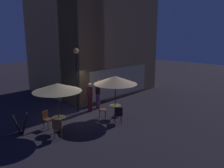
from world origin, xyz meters
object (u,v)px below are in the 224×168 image
at_px(menu_sandwich_board, 21,124).
at_px(cafe_chair_0, 46,118).
at_px(patron_standing_1, 90,97).
at_px(cafe_chair_2, 101,108).
at_px(cafe_chair_3, 118,114).
at_px(cafe_table_0, 59,121).
at_px(street_lamp_near_corner, 77,68).
at_px(cafe_chair_1, 58,127).
at_px(cafe_table_1, 115,109).
at_px(patio_umbrella_1, 115,80).
at_px(patron_standing_0, 98,94).
at_px(patio_umbrella_0, 57,87).

relative_size(menu_sandwich_board, cafe_chair_0, 1.01).
bearing_deg(patron_standing_1, cafe_chair_2, -114.62).
bearing_deg(cafe_chair_3, cafe_chair_2, 41.23).
distance_m(cafe_table_0, patron_standing_1, 3.32).
relative_size(street_lamp_near_corner, cafe_chair_3, 4.30).
bearing_deg(menu_sandwich_board, patron_standing_1, 21.90).
bearing_deg(cafe_chair_1, cafe_table_1, -53.16).
height_order(street_lamp_near_corner, menu_sandwich_board, street_lamp_near_corner).
height_order(cafe_table_1, patio_umbrella_1, patio_umbrella_1).
relative_size(patio_umbrella_1, cafe_chair_2, 2.63).
xyz_separation_m(patio_umbrella_1, cafe_chair_1, (-3.79, -0.03, -1.63)).
relative_size(cafe_chair_1, patron_standing_1, 0.52).
relative_size(menu_sandwich_board, cafe_table_0, 1.23).
relative_size(cafe_table_0, patron_standing_1, 0.41).
bearing_deg(cafe_chair_0, cafe_chair_2, 57.48).
bearing_deg(cafe_chair_3, street_lamp_near_corner, 44.00).
bearing_deg(patio_umbrella_1, cafe_chair_3, -125.89).
bearing_deg(patio_umbrella_1, cafe_chair_1, -179.61).
bearing_deg(patron_standing_0, patio_umbrella_0, 168.63).
relative_size(cafe_table_1, patio_umbrella_0, 0.30).
relative_size(street_lamp_near_corner, cafe_table_1, 5.32).
height_order(cafe_table_0, patron_standing_1, patron_standing_1).
bearing_deg(cafe_table_1, patio_umbrella_1, -90.00).
distance_m(menu_sandwich_board, cafe_chair_0, 1.22).
distance_m(street_lamp_near_corner, patron_standing_0, 2.28).
bearing_deg(cafe_chair_3, patron_standing_0, 16.13).
height_order(patio_umbrella_0, patron_standing_1, patio_umbrella_0).
relative_size(cafe_chair_1, patron_standing_0, 0.51).
relative_size(cafe_table_1, cafe_chair_1, 0.78).
bearing_deg(menu_sandwich_board, cafe_table_1, -0.20).
bearing_deg(cafe_chair_0, patron_standing_1, 82.48).
distance_m(street_lamp_near_corner, menu_sandwich_board, 4.44).
relative_size(patio_umbrella_0, patron_standing_0, 1.31).
xyz_separation_m(cafe_table_0, patron_standing_0, (3.79, 1.40, 0.42)).
relative_size(menu_sandwich_board, patio_umbrella_0, 0.38).
distance_m(cafe_table_0, cafe_chair_0, 0.83).
distance_m(street_lamp_near_corner, cafe_chair_1, 4.25).
bearing_deg(cafe_chair_1, patio_umbrella_0, 0.00).
distance_m(menu_sandwich_board, cafe_table_1, 5.03).
xyz_separation_m(cafe_chair_0, cafe_chair_1, (-0.24, -1.43, 0.01)).
bearing_deg(cafe_chair_1, cafe_chair_3, -65.42).
distance_m(menu_sandwich_board, cafe_chair_1, 1.99).
bearing_deg(cafe_chair_1, cafe_chair_2, -43.55).
bearing_deg(cafe_chair_2, cafe_table_0, -141.55).
xyz_separation_m(street_lamp_near_corner, cafe_table_1, (0.94, -2.28, -2.23)).
bearing_deg(cafe_chair_0, menu_sandwich_board, -121.84).
relative_size(cafe_chair_0, patron_standing_1, 0.51).
height_order(street_lamp_near_corner, patron_standing_1, street_lamp_near_corner).
bearing_deg(menu_sandwich_board, cafe_chair_1, -42.09).
bearing_deg(cafe_chair_0, cafe_table_1, 52.54).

